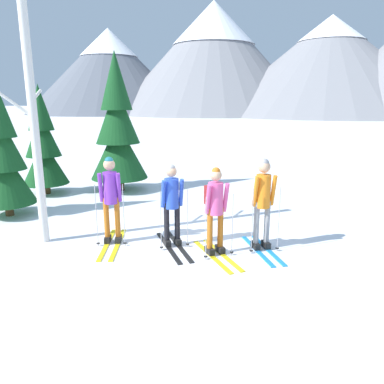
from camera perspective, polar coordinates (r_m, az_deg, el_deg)
ground_plane at (r=7.71m, az=-1.21°, el=-8.00°), size 400.00×400.00×0.00m
skier_in_purple at (r=7.67m, az=-12.31°, el=-0.45°), size 0.62×1.76×1.80m
skier_in_blue at (r=7.37m, az=-3.10°, el=-1.62°), size 1.04×1.67×1.67m
skier_in_pink at (r=6.97m, az=3.57°, el=-2.19°), size 1.08×1.56×1.69m
skier_in_orange at (r=7.29m, az=10.80°, el=-1.19°), size 0.84×1.56×1.81m
pine_tree_near at (r=10.35m, az=-26.95°, el=4.96°), size 1.39×1.39×3.37m
pine_tree_mid at (r=12.42m, az=-21.82°, el=6.69°), size 1.39×1.39×3.36m
pine_tree_far at (r=12.17m, az=-11.31°, el=9.44°), size 1.81×1.81×4.37m
birch_tree_tall at (r=7.97m, az=-23.19°, el=11.00°), size 0.72×0.78×5.20m
mountain_ridge_distant at (r=81.44m, az=14.87°, el=19.26°), size 108.07×55.13×24.78m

